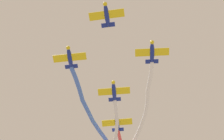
{
  "coord_description": "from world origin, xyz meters",
  "views": [
    {
      "loc": [
        -5.03,
        29.32,
        3.39
      ],
      "look_at": [
        6.75,
        0.38,
        68.33
      ],
      "focal_mm": 54.75,
      "sensor_mm": 36.0,
      "label": 1
    }
  ],
  "objects_px": {
    "airplane_right_wing": "(70,57)",
    "airplane_lead": "(107,15)",
    "airplane_slot": "(114,91)",
    "airplane_left_wing": "(152,52)",
    "airplane_trail": "(117,122)"
  },
  "relations": [
    {
      "from": "airplane_right_wing",
      "to": "airplane_slot",
      "type": "distance_m",
      "value": 12.1
    },
    {
      "from": "airplane_left_wing",
      "to": "airplane_right_wing",
      "type": "bearing_deg",
      "value": -92.42
    },
    {
      "from": "airplane_right_wing",
      "to": "airplane_lead",
      "type": "bearing_deg",
      "value": 46.1
    },
    {
      "from": "airplane_left_wing",
      "to": "airplane_trail",
      "type": "relative_size",
      "value": 1.0
    },
    {
      "from": "airplane_lead",
      "to": "airplane_right_wing",
      "type": "bearing_deg",
      "value": -132.28
    },
    {
      "from": "airplane_right_wing",
      "to": "airplane_slot",
      "type": "height_order",
      "value": "airplane_right_wing"
    },
    {
      "from": "airplane_left_wing",
      "to": "airplane_trail",
      "type": "distance_m",
      "value": 19.12
    },
    {
      "from": "airplane_slot",
      "to": "airplane_trail",
      "type": "relative_size",
      "value": 1.0
    },
    {
      "from": "airplane_left_wing",
      "to": "airplane_slot",
      "type": "distance_m",
      "value": 12.09
    },
    {
      "from": "airplane_slot",
      "to": "airplane_lead",
      "type": "bearing_deg",
      "value": -0.53
    },
    {
      "from": "airplane_lead",
      "to": "airplane_trail",
      "type": "xyz_separation_m",
      "value": [
        7.57,
        -24.49,
        0.4
      ]
    },
    {
      "from": "airplane_right_wing",
      "to": "airplane_slot",
      "type": "relative_size",
      "value": 1.0
    },
    {
      "from": "airplane_lead",
      "to": "airplane_slot",
      "type": "relative_size",
      "value": 1.0
    },
    {
      "from": "airplane_left_wing",
      "to": "airplane_right_wing",
      "type": "xyz_separation_m",
      "value": [
        16.33,
        5.05,
        0.7
      ]
    },
    {
      "from": "airplane_left_wing",
      "to": "airplane_right_wing",
      "type": "distance_m",
      "value": 17.11
    }
  ]
}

